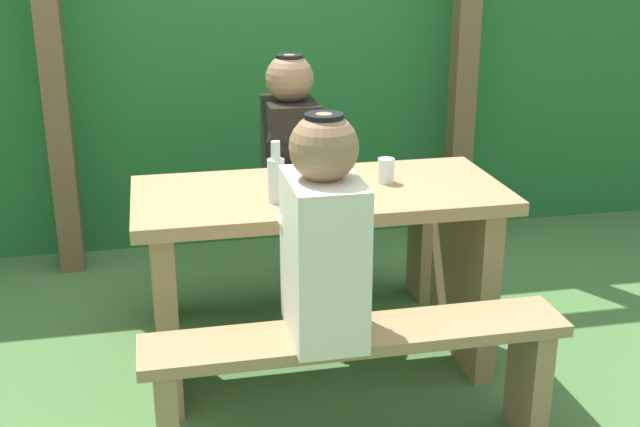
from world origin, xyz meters
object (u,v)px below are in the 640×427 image
at_px(bench_near, 357,366).
at_px(drinking_glass, 386,170).
at_px(bottle_left, 276,177).
at_px(picnic_table, 320,249).
at_px(cell_phone, 337,192).
at_px(person_white_shirt, 323,237).
at_px(bench_far, 294,240).
at_px(bottle_right, 326,162).
at_px(person_black_coat, 291,142).

height_order(bench_near, drinking_glass, drinking_glass).
height_order(bench_near, bottle_left, bottle_left).
height_order(picnic_table, cell_phone, cell_phone).
distance_m(person_white_shirt, cell_phone, 0.54).
xyz_separation_m(picnic_table, bench_far, (0.00, 0.59, -0.18)).
relative_size(bench_far, cell_phone, 10.00).
xyz_separation_m(picnic_table, bottle_right, (0.03, 0.03, 0.34)).
height_order(bench_far, person_white_shirt, person_white_shirt).
bearing_deg(cell_phone, bottle_left, 164.72).
bearing_deg(person_white_shirt, person_black_coat, 85.02).
bearing_deg(cell_phone, picnic_table, 99.73).
bearing_deg(bottle_left, bench_near, -68.49).
xyz_separation_m(bench_near, bottle_left, (-0.18, 0.47, 0.52)).
distance_m(person_white_shirt, bottle_right, 0.63).
relative_size(person_white_shirt, cell_phone, 5.14).
xyz_separation_m(drinking_glass, cell_phone, (-0.22, -0.09, -0.04)).
bearing_deg(drinking_glass, person_white_shirt, -121.73).
xyz_separation_m(bench_far, drinking_glass, (0.27, -0.56, 0.48)).
relative_size(picnic_table, bottle_right, 6.15).
xyz_separation_m(bench_far, bottle_left, (-0.18, -0.70, 0.52)).
height_order(bottle_left, bottle_right, bottle_right).
height_order(bench_far, cell_phone, cell_phone).
bearing_deg(bottle_right, cell_phone, -79.02).
bearing_deg(bench_near, picnic_table, 90.00).
relative_size(person_white_shirt, bottle_right, 3.16).
distance_m(person_black_coat, bottle_right, 0.55).
distance_m(bench_near, cell_phone, 0.68).
relative_size(picnic_table, person_white_shirt, 1.95).
xyz_separation_m(person_white_shirt, person_black_coat, (0.10, 1.16, 0.00)).
height_order(bench_near, bench_far, same).
relative_size(bench_far, person_black_coat, 1.95).
height_order(bench_far, bottle_right, bottle_right).
xyz_separation_m(bottle_left, bottle_right, (0.22, 0.15, 0.00)).
bearing_deg(person_white_shirt, bench_far, 84.53).
relative_size(picnic_table, bench_far, 1.00).
bearing_deg(bench_near, bottle_right, 87.19).
bearing_deg(bench_far, picnic_table, -90.00).
bearing_deg(person_white_shirt, bench_near, -1.70).
bearing_deg(bench_near, cell_phone, 84.59).
relative_size(bottle_left, cell_phone, 1.60).
height_order(bench_near, cell_phone, cell_phone).
xyz_separation_m(picnic_table, bottle_left, (-0.18, -0.12, 0.34)).
distance_m(picnic_table, cell_phone, 0.26).
bearing_deg(bench_near, bench_far, 90.00).
distance_m(drinking_glass, bottle_left, 0.48).
bearing_deg(drinking_glass, person_black_coat, 116.54).
bearing_deg(bottle_left, drinking_glass, 17.85).
bearing_deg(person_black_coat, drinking_glass, -63.46).
height_order(person_white_shirt, bottle_left, person_white_shirt).
distance_m(drinking_glass, bottle_right, 0.24).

